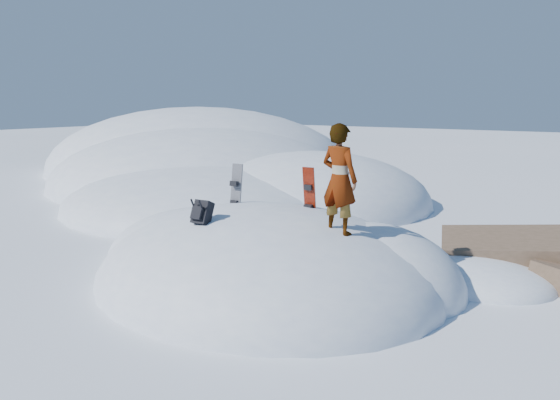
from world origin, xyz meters
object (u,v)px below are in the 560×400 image
Objects in this scene: person at (339,180)px; backpack at (202,213)px; snowboard_dark at (235,195)px; snowboard_red at (309,199)px.

backpack is at bearing 34.19° from person.
person is (2.74, -0.58, 0.62)m from snowboard_dark.
snowboard_dark is (-1.56, -0.38, -0.02)m from snowboard_red.
backpack is 0.27× the size of person.
backpack is at bearing -119.30° from snowboard_red.
person is at bearing -15.24° from snowboard_dark.
snowboard_dark is 0.71× the size of person.
snowboard_red is at bearing -30.63° from person.
snowboard_red is at bearing 57.75° from backpack.
person is at bearing 19.81° from backpack.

